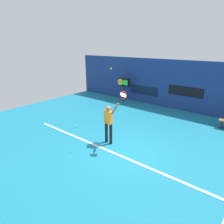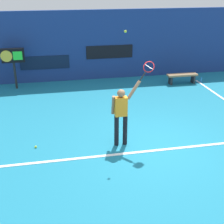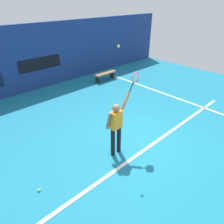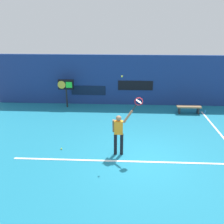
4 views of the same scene
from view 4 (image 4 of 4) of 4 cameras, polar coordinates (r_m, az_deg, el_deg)
The scene contains 13 objects.
ground_plane at distance 10.05m, azimuth 6.63°, elevation -10.43°, with size 18.00×18.00×0.00m, color teal.
back_wall at distance 15.80m, azimuth 5.45°, elevation 7.29°, with size 18.00×0.20×3.18m, color navy.
sponsor_banner_center at distance 15.75m, azimuth 5.43°, elevation 6.11°, with size 2.20×0.03×0.60m, color black.
sponsor_banner_portside at distance 15.99m, azimuth -5.45°, elevation 4.99°, with size 2.20×0.03×0.60m, color #0C1933.
court_baseline at distance 9.78m, azimuth 6.74°, elevation -11.33°, with size 10.00×0.10×0.01m, color white.
court_sideline at distance 12.67m, azimuth 24.31°, elevation -5.40°, with size 0.10×7.00×0.01m, color white.
tennis_player at distance 9.76m, azimuth 1.58°, elevation -4.56°, with size 0.79×0.31×1.92m.
tennis_racket at distance 9.32m, azimuth 6.09°, elevation 2.27°, with size 0.47×0.27×0.60m.
tennis_ball at distance 9.10m, azimuth 2.30°, elevation 8.22°, with size 0.07×0.07×0.07m, color #CCE033.
scoreboard_clock at distance 15.48m, azimuth -10.60°, elevation 5.96°, with size 0.96×0.20×1.76m.
court_bench at distance 15.11m, azimuth 17.32°, elevation 0.91°, with size 1.40×0.36×0.45m.
water_bottle at distance 15.45m, azimuth 20.67°, elevation 0.07°, with size 0.07×0.07×0.24m, color #338CD8.
spare_ball at distance 10.76m, azimuth -11.60°, elevation -8.32°, with size 0.07×0.07×0.07m, color #CCE033.
Camera 4 is at (-0.70, -8.63, 5.10)m, focal length 39.59 mm.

